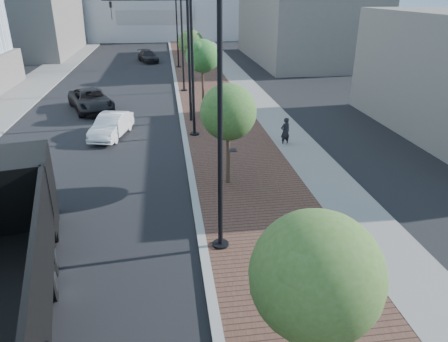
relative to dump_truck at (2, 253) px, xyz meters
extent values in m
cube|color=#4C2D23|center=(9.18, 31.61, -1.45)|extent=(7.00, 140.00, 0.12)
cube|color=slate|center=(11.88, 31.61, -1.45)|extent=(2.40, 140.00, 0.13)
cube|color=gray|center=(5.68, 31.61, -1.44)|extent=(0.30, 140.00, 0.14)
cube|color=slate|center=(-7.32, 31.61, -1.45)|extent=(4.00, 140.00, 0.12)
cube|color=black|center=(-0.67, 3.25, 0.26)|extent=(3.09, 3.17, 2.70)
cube|color=black|center=(-0.97, 4.72, -0.63)|extent=(2.55, 1.01, 1.35)
cube|color=black|center=(-0.37, 1.79, -0.42)|extent=(2.71, 1.34, 0.52)
cube|color=black|center=(2.01, -3.34, 1.04)|extent=(2.05, 9.40, 2.08)
cylinder|color=black|center=(0.52, 2.89, -0.94)|extent=(0.54, 1.18, 1.14)
cylinder|color=silver|center=(0.52, 2.89, -0.94)|extent=(0.47, 0.68, 0.62)
cylinder|color=black|center=(0.20, 4.45, -0.94)|extent=(0.54, 1.18, 1.14)
cylinder|color=silver|center=(0.20, 4.45, -0.94)|extent=(0.47, 0.68, 0.62)
cylinder|color=black|center=(1.17, -0.25, -0.94)|extent=(0.54, 1.18, 1.14)
cylinder|color=silver|center=(1.17, -0.25, -0.94)|extent=(0.47, 0.68, 0.62)
cylinder|color=black|center=(0.92, 0.93, -0.94)|extent=(0.54, 1.18, 1.14)
cylinder|color=silver|center=(0.92, 0.93, -0.94)|extent=(0.47, 0.68, 0.62)
imported|color=silver|center=(1.37, 14.26, -0.83)|extent=(2.44, 4.39, 1.37)
imported|color=black|center=(-0.73, 20.56, -0.76)|extent=(4.22, 5.96, 1.51)
imported|color=black|center=(2.77, 42.49, -0.86)|extent=(2.92, 4.80, 1.30)
imported|color=black|center=(11.22, 11.30, -0.70)|extent=(0.69, 0.57, 1.63)
cylinder|color=black|center=(6.28, 1.61, -1.41)|extent=(0.56, 0.56, 0.20)
cylinder|color=black|center=(6.28, 1.61, 3.11)|extent=(0.16, 0.16, 9.00)
cylinder|color=black|center=(6.28, 13.61, -1.41)|extent=(0.56, 0.56, 0.20)
cylinder|color=black|center=(6.28, 13.61, 3.11)|extent=(0.16, 0.16, 9.00)
cylinder|color=black|center=(6.28, 25.61, -1.41)|extent=(0.56, 0.56, 0.20)
cylinder|color=black|center=(6.28, 25.61, 3.11)|extent=(0.16, 0.16, 9.00)
cylinder|color=black|center=(6.28, 37.61, -1.41)|extent=(0.56, 0.56, 0.20)
cylinder|color=black|center=(6.28, 37.61, 3.11)|extent=(0.16, 0.16, 9.00)
cylinder|color=black|center=(6.28, 16.61, 2.49)|extent=(0.18, 0.18, 8.00)
imported|color=black|center=(1.78, 16.61, 5.49)|extent=(0.16, 0.20, 1.00)
sphere|color=#395D1F|center=(7.28, -4.39, 1.79)|extent=(2.52, 2.52, 2.52)
sphere|color=#395D1F|center=(7.68, -4.09, 1.57)|extent=(1.76, 1.76, 1.76)
sphere|color=#395D1F|center=(6.98, -4.69, 2.10)|extent=(1.51, 1.51, 1.51)
cylinder|color=#382619|center=(7.28, 6.61, 0.07)|extent=(0.16, 0.16, 3.16)
sphere|color=#305A1E|center=(7.28, 6.61, 1.88)|extent=(2.42, 2.42, 2.42)
sphere|color=#305A1E|center=(7.68, 6.91, 1.65)|extent=(1.69, 1.69, 1.69)
sphere|color=#305A1E|center=(6.98, 6.31, 2.19)|extent=(1.45, 1.45, 1.45)
cylinder|color=#382619|center=(7.28, 18.61, 0.36)|extent=(0.16, 0.16, 3.73)
sphere|color=#266121|center=(7.28, 18.61, 2.49)|extent=(2.25, 2.25, 2.25)
sphere|color=#266121|center=(7.68, 18.91, 2.22)|extent=(1.57, 1.57, 1.57)
sphere|color=#266121|center=(6.98, 18.31, 2.86)|extent=(1.35, 1.35, 1.35)
cylinder|color=#382619|center=(7.28, 30.61, 0.13)|extent=(0.16, 0.16, 3.28)
sphere|color=#30521C|center=(7.28, 30.61, 2.00)|extent=(2.40, 2.40, 2.40)
sphere|color=#30521C|center=(7.68, 30.91, 1.77)|extent=(1.68, 1.68, 1.68)
sphere|color=#30521C|center=(6.98, 30.31, 2.33)|extent=(1.44, 1.44, 1.44)
cube|color=#B1B5BC|center=(3.68, 76.61, 2.49)|extent=(50.00, 28.00, 8.00)
cube|color=slate|center=(-14.32, 51.61, 3.49)|extent=(14.00, 20.00, 10.00)
cube|color=#64605A|center=(21.68, 41.61, 2.49)|extent=(12.00, 22.00, 8.00)
cube|color=black|center=(8.08, -0.39, -1.38)|extent=(0.50, 0.50, 0.02)
cube|color=black|center=(8.08, 10.61, -1.38)|extent=(0.50, 0.50, 0.02)
camera|label=1|loc=(4.72, -10.39, 6.65)|focal=33.55mm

